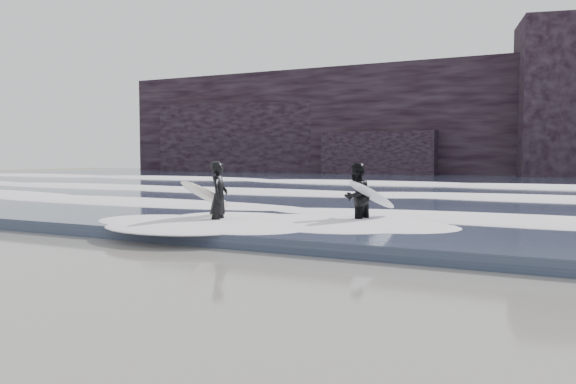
% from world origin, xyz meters
% --- Properties ---
extents(ground, '(120.00, 120.00, 0.00)m').
position_xyz_m(ground, '(0.00, 0.00, 0.00)').
color(ground, olive).
rests_on(ground, ground).
extents(sea, '(90.00, 52.00, 0.30)m').
position_xyz_m(sea, '(0.00, 29.00, 0.15)').
color(sea, '#2D364C').
rests_on(sea, ground).
extents(headland, '(70.00, 9.00, 10.00)m').
position_xyz_m(headland, '(0.00, 46.00, 5.00)').
color(headland, black).
rests_on(headland, ground).
extents(foam_near, '(60.00, 3.20, 0.20)m').
position_xyz_m(foam_near, '(0.00, 9.00, 0.40)').
color(foam_near, white).
rests_on(foam_near, sea).
extents(foam_mid, '(60.00, 4.00, 0.24)m').
position_xyz_m(foam_mid, '(0.00, 16.00, 0.42)').
color(foam_mid, white).
rests_on(foam_mid, sea).
extents(foam_far, '(60.00, 4.80, 0.30)m').
position_xyz_m(foam_far, '(0.00, 25.00, 0.45)').
color(foam_far, white).
rests_on(foam_far, sea).
extents(surfer_left, '(1.06, 2.20, 1.76)m').
position_xyz_m(surfer_left, '(-1.24, 5.06, 0.89)').
color(surfer_left, black).
rests_on(surfer_left, ground).
extents(surfer_right, '(1.36, 2.00, 1.72)m').
position_xyz_m(surfer_right, '(1.87, 6.68, 0.87)').
color(surfer_right, black).
rests_on(surfer_right, ground).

